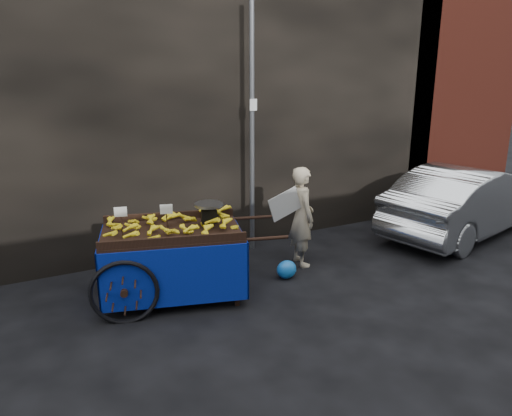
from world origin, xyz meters
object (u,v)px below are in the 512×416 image
vendor (302,216)px  plastic_bag (287,270)px  banana_cart (167,238)px  parked_car (466,200)px

vendor → plastic_bag: size_ratio=5.12×
vendor → plastic_bag: vendor is taller
vendor → plastic_bag: (-0.48, -0.38, -0.64)m
banana_cart → vendor: vendor is taller
banana_cart → plastic_bag: size_ratio=8.88×
banana_cart → plastic_bag: 1.84m
banana_cart → vendor: size_ratio=1.74×
vendor → parked_car: size_ratio=0.41×
plastic_bag → parked_car: (3.92, 0.24, 0.49)m
banana_cart → plastic_bag: (1.69, -0.22, -0.70)m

